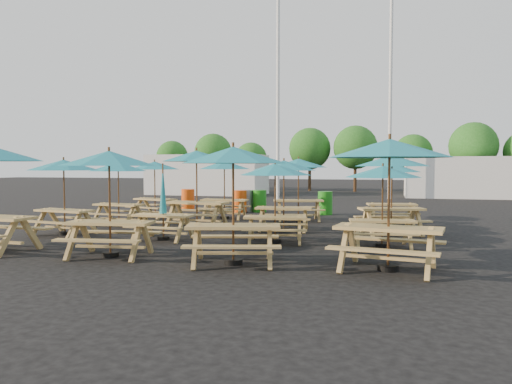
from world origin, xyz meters
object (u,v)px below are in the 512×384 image
(picnic_unit_7, at_px, (224,168))
(picnic_unit_11, at_px, (298,167))
(waste_bin_3, at_px, (260,201))
(picnic_unit_6, at_px, (197,160))
(waste_bin_4, at_px, (325,203))
(picnic_unit_2, at_px, (118,170))
(picnic_unit_14, at_px, (392,165))
(waste_bin_1, at_px, (247,201))
(picnic_unit_13, at_px, (383,176))
(picnic_unit_1, at_px, (64,169))
(picnic_unit_8, at_px, (233,162))
(picnic_unit_10, at_px, (284,169))
(picnic_unit_4, at_px, (109,164))
(waste_bin_2, at_px, (240,201))
(waste_bin_0, at_px, (188,200))
(picnic_unit_12, at_px, (389,156))
(picnic_unit_15, at_px, (392,171))
(picnic_unit_3, at_px, (155,169))
(picnic_unit_5, at_px, (163,209))

(picnic_unit_7, relative_size, picnic_unit_11, 0.87)
(picnic_unit_7, relative_size, waste_bin_3, 2.32)
(picnic_unit_6, relative_size, waste_bin_4, 2.65)
(picnic_unit_2, relative_size, waste_bin_4, 2.25)
(picnic_unit_2, xyz_separation_m, picnic_unit_14, (8.99, -0.06, 0.17))
(waste_bin_1, bearing_deg, picnic_unit_13, -54.68)
(picnic_unit_1, bearing_deg, waste_bin_3, 75.42)
(picnic_unit_7, height_order, waste_bin_4, picnic_unit_7)
(picnic_unit_8, height_order, picnic_unit_10, picnic_unit_8)
(picnic_unit_6, bearing_deg, waste_bin_1, 92.72)
(picnic_unit_4, distance_m, picnic_unit_10, 6.04)
(picnic_unit_2, height_order, picnic_unit_11, picnic_unit_11)
(waste_bin_2, height_order, waste_bin_3, same)
(picnic_unit_4, bearing_deg, waste_bin_0, 96.95)
(picnic_unit_6, distance_m, picnic_unit_8, 6.25)
(picnic_unit_6, height_order, waste_bin_1, picnic_unit_6)
(picnic_unit_12, height_order, waste_bin_0, picnic_unit_12)
(picnic_unit_7, distance_m, waste_bin_0, 4.47)
(picnic_unit_10, relative_size, waste_bin_0, 2.30)
(picnic_unit_12, xyz_separation_m, waste_bin_3, (-5.50, 11.24, -1.73))
(picnic_unit_15, bearing_deg, picnic_unit_8, -120.64)
(picnic_unit_14, distance_m, waste_bin_4, 6.32)
(waste_bin_2, bearing_deg, picnic_unit_4, -88.40)
(picnic_unit_10, bearing_deg, picnic_unit_12, -64.41)
(picnic_unit_2, xyz_separation_m, picnic_unit_10, (5.76, -0.05, 0.04))
(waste_bin_0, bearing_deg, picnic_unit_10, -46.38)
(picnic_unit_7, distance_m, waste_bin_3, 3.47)
(picnic_unit_3, bearing_deg, picnic_unit_8, -36.86)
(picnic_unit_2, relative_size, picnic_unit_5, 1.04)
(picnic_unit_12, xyz_separation_m, picnic_unit_15, (0.08, 8.08, -0.38))
(picnic_unit_8, distance_m, picnic_unit_13, 4.22)
(picnic_unit_6, xyz_separation_m, waste_bin_4, (3.49, 5.48, -1.72))
(picnic_unit_2, distance_m, waste_bin_2, 6.22)
(picnic_unit_3, distance_m, picnic_unit_13, 10.09)
(picnic_unit_6, height_order, picnic_unit_10, picnic_unit_6)
(picnic_unit_7, distance_m, picnic_unit_13, 7.93)
(picnic_unit_4, bearing_deg, picnic_unit_2, 111.22)
(picnic_unit_8, distance_m, picnic_unit_14, 6.27)
(picnic_unit_6, bearing_deg, waste_bin_4, 60.14)
(picnic_unit_5, relative_size, picnic_unit_13, 0.99)
(picnic_unit_14, height_order, picnic_unit_15, picnic_unit_14)
(picnic_unit_1, bearing_deg, picnic_unit_4, -32.48)
(picnic_unit_6, xyz_separation_m, waste_bin_0, (-2.83, 5.98, -1.72))
(picnic_unit_8, bearing_deg, waste_bin_1, 90.15)
(picnic_unit_3, distance_m, picnic_unit_15, 8.96)
(picnic_unit_10, height_order, picnic_unit_14, picnic_unit_14)
(picnic_unit_8, xyz_separation_m, waste_bin_2, (-3.19, 10.94, -1.63))
(picnic_unit_8, bearing_deg, picnic_unit_15, 54.49)
(picnic_unit_1, relative_size, picnic_unit_3, 0.91)
(picnic_unit_3, xyz_separation_m, picnic_unit_13, (8.72, -5.08, -0.15))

